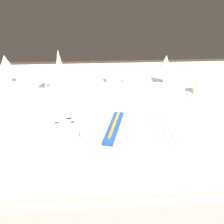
% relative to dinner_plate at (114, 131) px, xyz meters
% --- Properties ---
extents(ground_plane, '(6.00, 6.00, 0.00)m').
position_rel_dinner_plate_xyz_m(ground_plane, '(0.03, 0.26, -0.75)').
color(ground_plane, '#4C3828').
extents(dining_table, '(1.80, 1.11, 0.74)m').
position_rel_dinner_plate_xyz_m(dining_table, '(0.03, 0.26, -0.09)').
color(dining_table, white).
rests_on(dining_table, ground).
extents(dinner_plate, '(0.24, 0.24, 0.02)m').
position_rel_dinner_plate_xyz_m(dinner_plate, '(0.00, 0.00, 0.00)').
color(dinner_plate, white).
rests_on(dinner_plate, dining_table).
extents(toothbrush_package, '(0.09, 0.21, 0.02)m').
position_rel_dinner_plate_xyz_m(toothbrush_package, '(-0.00, 0.00, 0.02)').
color(toothbrush_package, blue).
rests_on(toothbrush_package, dinner_plate).
extents(fork_outer, '(0.03, 0.21, 0.00)m').
position_rel_dinner_plate_xyz_m(fork_outer, '(-0.15, 0.02, -0.01)').
color(fork_outer, beige).
rests_on(fork_outer, dining_table).
extents(fork_inner, '(0.03, 0.23, 0.00)m').
position_rel_dinner_plate_xyz_m(fork_inner, '(-0.18, 0.03, -0.01)').
color(fork_inner, beige).
rests_on(fork_inner, dining_table).
extents(fork_salad, '(0.03, 0.20, 0.00)m').
position_rel_dinner_plate_xyz_m(fork_salad, '(-0.21, 0.02, -0.01)').
color(fork_salad, beige).
rests_on(fork_salad, dining_table).
extents(spoon_soup, '(0.03, 0.21, 0.01)m').
position_rel_dinner_plate_xyz_m(spoon_soup, '(0.15, 0.05, -0.01)').
color(spoon_soup, beige).
rests_on(spoon_soup, dining_table).
extents(spoon_dessert, '(0.03, 0.23, 0.01)m').
position_rel_dinner_plate_xyz_m(spoon_dessert, '(0.18, 0.04, -0.01)').
color(spoon_dessert, beige).
rests_on(spoon_dessert, dining_table).
extents(spoon_tea, '(0.03, 0.21, 0.01)m').
position_rel_dinner_plate_xyz_m(spoon_tea, '(0.21, 0.04, -0.01)').
color(spoon_tea, beige).
rests_on(spoon_tea, dining_table).
extents(saucer_left, '(0.14, 0.14, 0.01)m').
position_rel_dinner_plate_xyz_m(saucer_left, '(0.44, 0.29, -0.00)').
color(saucer_left, white).
rests_on(saucer_left, dining_table).
extents(coffee_cup_left, '(0.11, 0.09, 0.07)m').
position_rel_dinner_plate_xyz_m(coffee_cup_left, '(0.44, 0.29, 0.04)').
color(coffee_cup_left, white).
rests_on(coffee_cup_left, saucer_left).
extents(saucer_right, '(0.14, 0.14, 0.01)m').
position_rel_dinner_plate_xyz_m(saucer_right, '(0.03, 0.45, -0.00)').
color(saucer_right, white).
rests_on(saucer_right, dining_table).
extents(coffee_cup_right, '(0.10, 0.08, 0.07)m').
position_rel_dinner_plate_xyz_m(coffee_cup_right, '(0.03, 0.45, 0.04)').
color(coffee_cup_right, white).
rests_on(coffee_cup_right, saucer_right).
extents(wine_glass_centre, '(0.07, 0.07, 0.15)m').
position_rel_dinner_plate_xyz_m(wine_glass_centre, '(0.29, 0.44, 0.10)').
color(wine_glass_centre, silver).
rests_on(wine_glass_centre, dining_table).
extents(wine_glass_left, '(0.08, 0.08, 0.16)m').
position_rel_dinner_plate_xyz_m(wine_glass_left, '(-0.52, 0.48, 0.10)').
color(wine_glass_left, silver).
rests_on(wine_glass_left, dining_table).
extents(wine_glass_right, '(0.07, 0.07, 0.13)m').
position_rel_dinner_plate_xyz_m(wine_glass_right, '(-0.31, 0.40, 0.08)').
color(wine_glass_right, silver).
rests_on(wine_glass_right, dining_table).
extents(drink_tumbler, '(0.07, 0.07, 0.13)m').
position_rel_dinner_plate_xyz_m(drink_tumbler, '(-0.48, 0.34, 0.05)').
color(drink_tumbler, silver).
rests_on(drink_tumbler, dining_table).
extents(napkin_folded, '(0.07, 0.07, 0.17)m').
position_rel_dinner_plate_xyz_m(napkin_folded, '(-0.26, 0.54, 0.07)').
color(napkin_folded, white).
rests_on(napkin_folded, dining_table).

